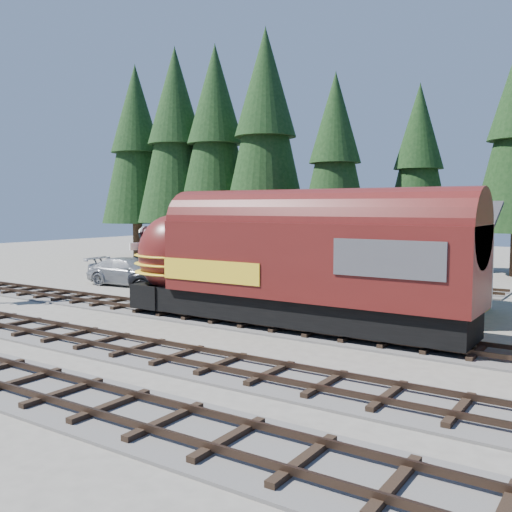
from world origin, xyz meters
The scene contains 8 objects.
ground centered at (0.00, 0.00, 0.00)m, with size 120.00×120.00×0.00m, color #6B665B.
track_spur centered at (-10.00, 18.00, 0.06)m, with size 32.00×3.20×0.33m.
depot centered at (0.00, 10.50, 2.96)m, with size 12.80×7.00×5.30m.
conifer_backdrop centered at (1.40, 24.63, 10.45)m, with size 79.48×23.48×17.30m.
locomotive centered at (-0.49, 4.00, 2.52)m, with size 15.83×3.15×4.30m.
caboose centered at (-8.29, 18.00, 2.52)m, with size 9.73×2.82×5.06m.
pickup_truck_a centered at (-9.01, 8.63, 0.93)m, with size 3.09×6.69×1.86m, color black.
pickup_truck_b centered at (-14.80, 9.61, 0.87)m, with size 2.45×6.02×1.75m, color #9A9DA1.
Camera 1 is at (11.71, -15.85, 5.02)m, focal length 40.00 mm.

